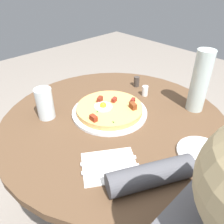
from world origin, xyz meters
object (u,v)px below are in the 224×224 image
object	(u,v)px
bread_plate	(201,153)
water_bottle	(200,81)
breakfast_pizza	(110,108)
knife	(109,161)
pizza_plate	(110,112)
salt_shaker	(145,91)
pepper_shaker	(137,82)
fork	(111,169)
dining_table	(114,150)
water_glass	(45,103)

from	to	relation	value
bread_plate	water_bottle	distance (m)	0.31
breakfast_pizza	knife	size ratio (longest dim) A/B	1.54
bread_plate	breakfast_pizza	bearing A→B (deg)	-81.98
pizza_plate	salt_shaker	distance (m)	0.23
knife	bread_plate	bearing A→B (deg)	-3.50
bread_plate	knife	bearing A→B (deg)	-36.79
pizza_plate	pepper_shaker	world-z (taller)	pepper_shaker
water_bottle	pepper_shaker	size ratio (longest dim) A/B	5.03
fork	salt_shaker	bearing A→B (deg)	60.68
bread_plate	pizza_plate	bearing A→B (deg)	-82.05
fork	pizza_plate	bearing A→B (deg)	80.60
dining_table	knife	xyz separation A→B (m)	(0.18, 0.16, 0.18)
water_bottle	knife	bearing A→B (deg)	-2.89
salt_shaker	breakfast_pizza	bearing A→B (deg)	-0.91
water_glass	bread_plate	bearing A→B (deg)	115.19
water_bottle	salt_shaker	xyz separation A→B (m)	(0.06, -0.22, -0.11)
water_glass	salt_shaker	world-z (taller)	water_glass
dining_table	knife	size ratio (longest dim) A/B	5.10
water_glass	pepper_shaker	distance (m)	0.48
breakfast_pizza	pepper_shaker	world-z (taller)	breakfast_pizza
pizza_plate	bread_plate	distance (m)	0.39
pizza_plate	water_bottle	size ratio (longest dim) A/B	1.21
bread_plate	fork	distance (m)	0.31
fork	pepper_shaker	bearing A→B (deg)	66.68
fork	pepper_shaker	size ratio (longest dim) A/B	3.47
pepper_shaker	dining_table	bearing A→B (deg)	24.73
breakfast_pizza	fork	distance (m)	0.32
water_glass	salt_shaker	xyz separation A→B (m)	(-0.43, 0.16, -0.04)
knife	salt_shaker	size ratio (longest dim) A/B	3.76
dining_table	fork	distance (m)	0.33
fork	knife	bearing A→B (deg)	90.00
fork	salt_shaker	size ratio (longest dim) A/B	3.76
pizza_plate	fork	bearing A→B (deg)	47.31
dining_table	pizza_plate	xyz separation A→B (m)	(-0.01, -0.04, 0.18)
pizza_plate	dining_table	bearing A→B (deg)	72.28
water_glass	salt_shaker	distance (m)	0.46
knife	water_glass	bearing A→B (deg)	124.69
fork	water_bottle	world-z (taller)	water_bottle
dining_table	bread_plate	size ratio (longest dim) A/B	5.67
salt_shaker	water_bottle	bearing A→B (deg)	105.96
water_bottle	fork	bearing A→B (deg)	0.63
pizza_plate	breakfast_pizza	bearing A→B (deg)	20.63
dining_table	fork	xyz separation A→B (m)	(0.20, 0.19, 0.18)
dining_table	salt_shaker	world-z (taller)	salt_shaker
bread_plate	water_bottle	xyz separation A→B (m)	(-0.24, -0.16, 0.13)
salt_shaker	pepper_shaker	size ratio (longest dim) A/B	0.92
breakfast_pizza	water_bottle	xyz separation A→B (m)	(-0.29, 0.23, 0.11)
dining_table	water_glass	world-z (taller)	water_glass
bread_plate	fork	bearing A→B (deg)	-30.16
salt_shaker	fork	bearing A→B (deg)	27.39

